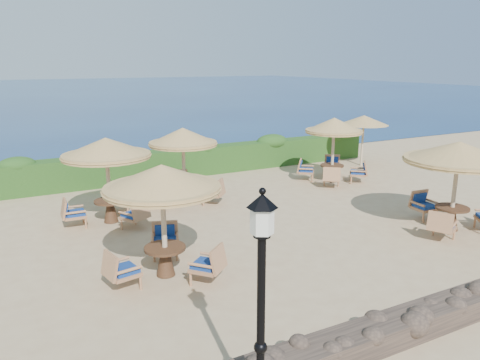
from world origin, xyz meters
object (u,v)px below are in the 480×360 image
at_px(cafe_set_0, 163,198).
at_px(cafe_set_4, 333,142).
at_px(extra_parasol, 364,120).
at_px(cafe_set_3, 183,152).
at_px(cafe_set_1, 457,165).
at_px(lamp_post, 261,323).
at_px(cafe_set_2, 107,163).

height_order(cafe_set_0, cafe_set_4, same).
relative_size(extra_parasol, cafe_set_3, 0.89).
xyz_separation_m(extra_parasol, cafe_set_1, (-3.74, -8.01, -0.20)).
bearing_deg(cafe_set_1, cafe_set_0, 172.99).
bearing_deg(lamp_post, cafe_set_4, 47.41).
xyz_separation_m(cafe_set_1, cafe_set_2, (-8.74, 5.40, -0.08)).
distance_m(cafe_set_1, cafe_set_2, 10.28).
bearing_deg(extra_parasol, cafe_set_2, -168.21).
xyz_separation_m(lamp_post, cafe_set_1, (8.86, 3.99, 0.41)).
distance_m(cafe_set_2, cafe_set_4, 9.32).
distance_m(extra_parasol, cafe_set_1, 8.85).
height_order(cafe_set_1, cafe_set_4, same).
height_order(lamp_post, extra_parasol, lamp_post).
bearing_deg(cafe_set_0, extra_parasol, 29.71).
height_order(extra_parasol, cafe_set_2, cafe_set_2).
distance_m(cafe_set_1, cafe_set_3, 8.68).
height_order(cafe_set_2, cafe_set_3, same).
relative_size(cafe_set_2, cafe_set_3, 1.02).
bearing_deg(lamp_post, cafe_set_3, 74.21).
xyz_separation_m(cafe_set_0, cafe_set_4, (9.01, 5.19, -0.20)).
xyz_separation_m(lamp_post, cafe_set_4, (9.40, 10.22, 0.13)).
distance_m(extra_parasol, cafe_set_0, 14.07).
bearing_deg(cafe_set_0, cafe_set_3, 64.42).
bearing_deg(cafe_set_0, cafe_set_2, 93.58).
relative_size(cafe_set_3, cafe_set_4, 1.02).
bearing_deg(cafe_set_4, extra_parasol, 29.03).
distance_m(cafe_set_0, cafe_set_3, 5.87).
bearing_deg(cafe_set_3, lamp_post, -105.79).
xyz_separation_m(lamp_post, cafe_set_2, (0.11, 9.39, 0.33)).
relative_size(lamp_post, extra_parasol, 1.38).
bearing_deg(extra_parasol, cafe_set_0, -150.29).
bearing_deg(cafe_set_4, lamp_post, -132.59).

